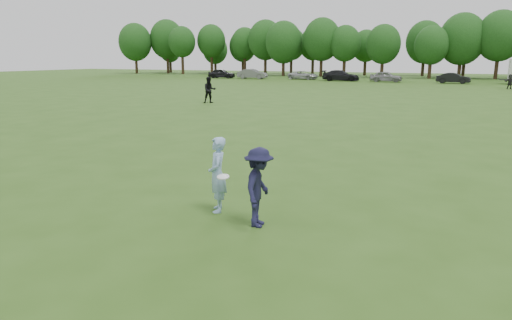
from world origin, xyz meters
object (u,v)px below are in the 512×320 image
(car_c, at_px, (303,75))
(car_f, at_px, (453,78))
(car_b, at_px, (252,74))
(car_a, at_px, (222,74))
(car_e, at_px, (386,77))
(player_far_d, at_px, (510,82))
(car_d, at_px, (341,76))
(thrower, at_px, (217,175))
(defender, at_px, (259,187))
(player_far_a, at_px, (210,90))

(car_c, bearing_deg, car_f, -89.85)
(car_f, bearing_deg, car_b, 94.23)
(car_a, bearing_deg, car_e, -97.21)
(car_b, height_order, car_f, car_b)
(player_far_d, xyz_separation_m, car_b, (-35.92, 10.46, -0.03))
(player_far_d, bearing_deg, car_d, 125.94)
(thrower, distance_m, car_c, 63.62)
(player_far_d, xyz_separation_m, car_e, (-14.72, 9.51, -0.06))
(defender, relative_size, car_a, 0.37)
(car_b, distance_m, car_e, 21.22)
(car_e, bearing_deg, car_d, 86.39)
(car_b, relative_size, car_e, 1.08)
(car_e, distance_m, car_f, 8.81)
(car_c, bearing_deg, defender, -155.59)
(player_far_d, bearing_deg, car_a, 136.38)
(player_far_d, relative_size, car_b, 0.34)
(thrower, distance_m, player_far_d, 49.98)
(car_a, distance_m, car_e, 26.95)
(car_b, distance_m, car_d, 14.66)
(defender, distance_m, car_c, 64.44)
(car_d, xyz_separation_m, car_f, (15.36, -0.46, -0.08))
(car_e, bearing_deg, car_f, -91.92)
(player_far_a, distance_m, car_b, 39.86)
(defender, height_order, car_e, defender)
(defender, height_order, car_c, defender)
(player_far_a, relative_size, car_a, 0.45)
(car_d, bearing_deg, car_e, -96.69)
(car_b, bearing_deg, player_far_a, -166.63)
(player_far_d, relative_size, car_c, 0.34)
(car_d, bearing_deg, car_f, -95.72)
(defender, bearing_deg, thrower, 59.26)
(car_a, relative_size, car_d, 0.83)
(car_c, distance_m, car_d, 6.89)
(car_e, xyz_separation_m, car_f, (8.80, -0.15, -0.06))
(car_a, bearing_deg, player_far_a, -157.85)
(car_d, relative_size, car_e, 1.22)
(car_c, relative_size, car_f, 1.11)
(car_a, xyz_separation_m, car_f, (35.73, -1.28, -0.06))
(car_a, bearing_deg, car_b, -96.62)
(thrower, xyz_separation_m, player_far_d, (9.75, 49.02, -0.04))
(car_a, bearing_deg, car_f, -96.86)
(car_a, relative_size, car_c, 0.94)
(player_far_d, bearing_deg, car_c, 127.39)
(car_f, bearing_deg, car_c, 89.49)
(player_far_d, height_order, car_c, player_far_d)
(car_b, relative_size, car_d, 0.89)
(defender, bearing_deg, car_b, 15.19)
(car_d, height_order, car_f, car_d)
(player_far_a, bearing_deg, thrower, -100.44)
(car_b, height_order, car_e, car_b)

